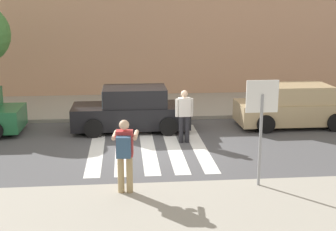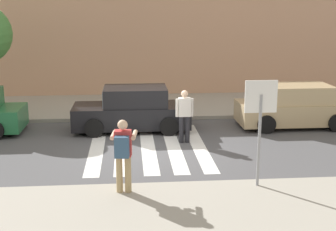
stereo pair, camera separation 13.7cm
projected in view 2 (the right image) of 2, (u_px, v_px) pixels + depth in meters
The scene contains 13 objects.
ground_plane at pixel (148, 149), 14.57m from camera, with size 120.00×120.00×0.00m, color #4C4C4F.
sidewalk_far at pixel (142, 106), 20.37m from camera, with size 60.00×4.80×0.14m, color #9E998C.
building_facade_far at pixel (139, 27), 23.90m from camera, with size 56.00×4.00×6.48m, color tan.
crosswalk_stripe_0 at pixel (97, 148), 14.63m from camera, with size 0.44×5.20×0.01m, color silver.
crosswalk_stripe_1 at pixel (123, 147), 14.70m from camera, with size 0.44×5.20×0.01m, color silver.
crosswalk_stripe_2 at pixel (148, 147), 14.76m from camera, with size 0.44×5.20×0.01m, color silver.
crosswalk_stripe_3 at pixel (173, 146), 14.83m from camera, with size 0.44×5.20×0.01m, color silver.
crosswalk_stripe_4 at pixel (198, 145), 14.90m from camera, with size 0.44×5.20×0.01m, color silver.
stop_sign at pixel (260, 110), 10.85m from camera, with size 0.76×0.08×2.55m.
photographer_with_backpack at pixel (123, 150), 10.60m from camera, with size 0.64×0.88×1.72m.
pedestrian_crossing at pixel (184, 113), 15.01m from camera, with size 0.58×0.25×1.72m.
parked_car_black at pixel (133, 110), 16.59m from camera, with size 4.10×1.92×1.55m.
parked_car_tan at pixel (295, 107), 17.09m from camera, with size 4.10×1.92×1.55m.
Camera 2 is at (-0.57, -13.93, 4.39)m, focal length 50.00 mm.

